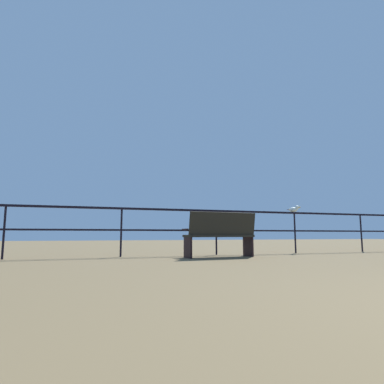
{
  "coord_description": "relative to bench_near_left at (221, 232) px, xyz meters",
  "views": [
    {
      "loc": [
        -3.26,
        0.0,
        0.49
      ],
      "look_at": [
        -0.82,
        7.0,
        1.47
      ],
      "focal_mm": 30.44,
      "sensor_mm": 36.0,
      "label": 1
    }
  ],
  "objects": [
    {
      "name": "bench_near_left",
      "position": [
        0.0,
        0.0,
        0.0
      ],
      "size": [
        1.6,
        0.68,
        0.98
      ],
      "color": "black",
      "rests_on": "ground_plane"
    },
    {
      "name": "seagull_on_rail",
      "position": [
        2.61,
        0.9,
        0.65
      ],
      "size": [
        0.27,
        0.33,
        0.18
      ],
      "color": "silver",
      "rests_on": "pier_railing"
    },
    {
      "name": "pier_railing",
      "position": [
        0.29,
        0.91,
        0.28
      ],
      "size": [
        18.71,
        0.05,
        1.11
      ],
      "color": "black",
      "rests_on": "ground_plane"
    }
  ]
}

